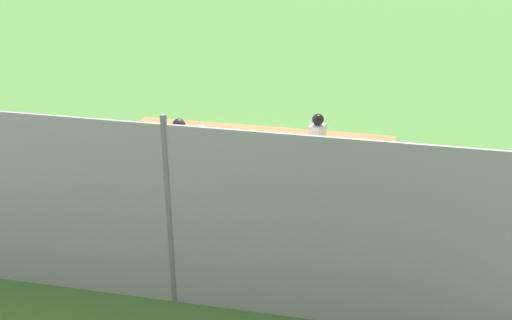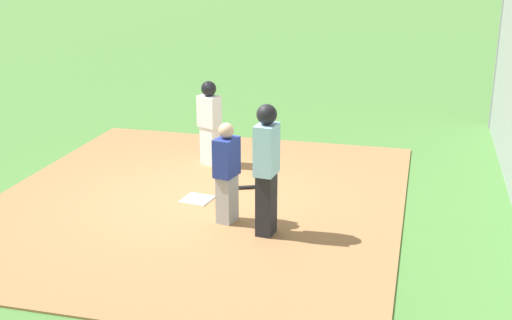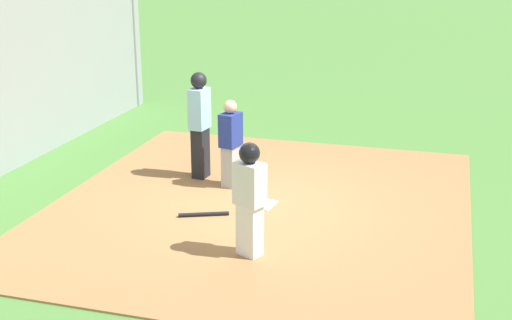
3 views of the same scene
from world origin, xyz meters
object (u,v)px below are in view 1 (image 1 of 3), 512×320
at_px(home_plate, 240,175).
at_px(catcher, 202,155).
at_px(umpire, 181,157).
at_px(runner, 317,142).
at_px(baseball_bat, 263,190).

height_order(home_plate, catcher, catcher).
bearing_deg(umpire, catcher, -16.96).
relative_size(home_plate, runner, 0.28).
xyz_separation_m(catcher, runner, (2.44, 1.06, 0.11)).
bearing_deg(umpire, runner, -51.31).
bearing_deg(baseball_bat, umpire, -90.74).
bearing_deg(baseball_bat, runner, 111.98).
bearing_deg(umpire, baseball_bat, -61.61).
bearing_deg(catcher, umpire, 168.77).
xyz_separation_m(home_plate, umpire, (-0.97, -1.36, 0.98)).
relative_size(umpire, runner, 1.20).
height_order(home_plate, runner, runner).
height_order(umpire, baseball_bat, umpire).
bearing_deg(home_plate, baseball_bat, -45.06).
relative_size(runner, baseball_bat, 2.02).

